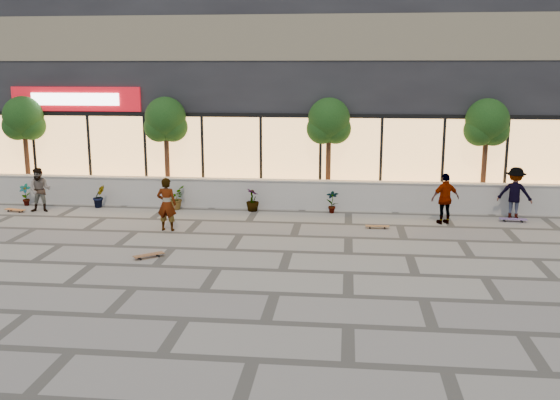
# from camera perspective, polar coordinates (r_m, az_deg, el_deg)

# --- Properties ---
(ground) EXTENTS (80.00, 80.00, 0.00)m
(ground) POSITION_cam_1_polar(r_m,az_deg,el_deg) (15.86, -5.69, -6.23)
(ground) COLOR gray
(ground) RESTS_ON ground
(planter_wall) EXTENTS (22.00, 0.42, 1.04)m
(planter_wall) POSITION_cam_1_polar(r_m,az_deg,el_deg) (22.40, -2.07, 0.60)
(planter_wall) COLOR beige
(planter_wall) RESTS_ON ground
(retail_building) EXTENTS (24.00, 9.17, 8.50)m
(retail_building) POSITION_cam_1_polar(r_m,az_deg,el_deg) (27.41, -0.47, 10.53)
(retail_building) COLOR black
(retail_building) RESTS_ON ground
(shrub_a) EXTENTS (0.43, 0.29, 0.81)m
(shrub_a) POSITION_cam_1_polar(r_m,az_deg,el_deg) (24.61, -22.26, 0.46)
(shrub_a) COLOR #143A12
(shrub_a) RESTS_ON ground
(shrub_b) EXTENTS (0.57, 0.57, 0.81)m
(shrub_b) POSITION_cam_1_polar(r_m,az_deg,el_deg) (23.41, -16.21, 0.33)
(shrub_b) COLOR #143A12
(shrub_b) RESTS_ON ground
(shrub_c) EXTENTS (0.68, 0.77, 0.81)m
(shrub_c) POSITION_cam_1_polar(r_m,az_deg,el_deg) (22.50, -9.60, 0.18)
(shrub_c) COLOR #143A12
(shrub_c) RESTS_ON ground
(shrub_d) EXTENTS (0.64, 0.64, 0.81)m
(shrub_d) POSITION_cam_1_polar(r_m,az_deg,el_deg) (21.91, -2.53, 0.02)
(shrub_d) COLOR #143A12
(shrub_d) RESTS_ON ground
(shrub_e) EXTENTS (0.46, 0.35, 0.81)m
(shrub_e) POSITION_cam_1_polar(r_m,az_deg,el_deg) (21.67, 4.81, -0.14)
(shrub_e) COLOR #143A12
(shrub_e) RESTS_ON ground
(tree_west) EXTENTS (1.60, 1.50, 3.92)m
(tree_west) POSITION_cam_1_polar(r_m,az_deg,el_deg) (25.60, -22.39, 6.71)
(tree_west) COLOR #4B2D1A
(tree_west) RESTS_ON ground
(tree_midwest) EXTENTS (1.60, 1.50, 3.92)m
(tree_midwest) POSITION_cam_1_polar(r_m,az_deg,el_deg) (23.49, -10.42, 7.01)
(tree_midwest) COLOR #4B2D1A
(tree_midwest) RESTS_ON ground
(tree_mideast) EXTENTS (1.60, 1.50, 3.92)m
(tree_mideast) POSITION_cam_1_polar(r_m,az_deg,el_deg) (22.53, 4.49, 6.97)
(tree_mideast) COLOR #4B2D1A
(tree_mideast) RESTS_ON ground
(tree_east) EXTENTS (1.60, 1.50, 3.92)m
(tree_east) POSITION_cam_1_polar(r_m,az_deg,el_deg) (23.03, 18.39, 6.51)
(tree_east) COLOR #4B2D1A
(tree_east) RESTS_ON ground
(skater_center) EXTENTS (0.62, 0.42, 1.67)m
(skater_center) POSITION_cam_1_polar(r_m,az_deg,el_deg) (19.49, -10.32, -0.38)
(skater_center) COLOR white
(skater_center) RESTS_ON ground
(skater_left) EXTENTS (0.85, 0.72, 1.56)m
(skater_left) POSITION_cam_1_polar(r_m,az_deg,el_deg) (23.24, -21.09, 0.86)
(skater_left) COLOR tan
(skater_left) RESTS_ON ground
(skater_right_near) EXTENTS (1.05, 0.73, 1.65)m
(skater_right_near) POSITION_cam_1_polar(r_m,az_deg,el_deg) (20.71, 14.88, 0.12)
(skater_right_near) COLOR white
(skater_right_near) RESTS_ON ground
(skater_right_far) EXTENTS (1.27, 0.99, 1.73)m
(skater_right_far) POSITION_cam_1_polar(r_m,az_deg,el_deg) (22.14, 20.68, 0.60)
(skater_right_far) COLOR maroon
(skater_right_far) RESTS_ON ground
(skateboard_center) EXTENTS (0.77, 0.69, 0.10)m
(skateboard_center) POSITION_cam_1_polar(r_m,az_deg,el_deg) (16.95, -11.91, -4.94)
(skateboard_center) COLOR brown
(skateboard_center) RESTS_ON ground
(skateboard_left) EXTENTS (0.81, 0.37, 0.09)m
(skateboard_left) POSITION_cam_1_polar(r_m,az_deg,el_deg) (23.72, -23.06, -0.82)
(skateboard_left) COLOR #CB6326
(skateboard_left) RESTS_ON ground
(skateboard_right_near) EXTENTS (0.74, 0.20, 0.09)m
(skateboard_right_near) POSITION_cam_1_polar(r_m,az_deg,el_deg) (19.81, 8.89, -2.38)
(skateboard_right_near) COLOR brown
(skateboard_right_near) RESTS_ON ground
(skateboard_right_far) EXTENTS (0.88, 0.29, 0.10)m
(skateboard_right_far) POSITION_cam_1_polar(r_m,az_deg,el_deg) (21.80, 20.55, -1.66)
(skateboard_right_far) COLOR #5B4680
(skateboard_right_far) RESTS_ON ground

